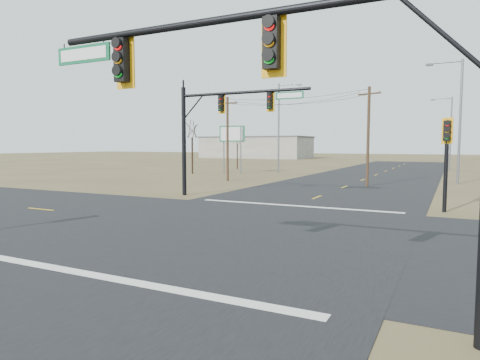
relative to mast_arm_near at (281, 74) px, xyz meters
name	(u,v)px	position (x,y,z in m)	size (l,w,h in m)	color
ground	(235,229)	(-4.93, 7.50, -5.00)	(320.00, 320.00, 0.00)	brown
road_ew	(235,229)	(-4.93, 7.50, -4.99)	(160.00, 14.00, 0.02)	black
road_ns	(235,229)	(-4.93, 7.50, -4.98)	(14.00, 160.00, 0.02)	black
stop_bar_near	(106,277)	(-4.93, 0.00, -4.97)	(12.00, 0.40, 0.01)	silver
stop_bar_far	(295,206)	(-4.93, 15.00, -4.97)	(12.00, 0.40, 0.01)	silver
mast_arm_near	(281,74)	(0.00, 0.00, 0.00)	(10.34, 0.41, 6.85)	black
mast_arm_far	(220,117)	(-10.87, 16.75, 0.41)	(9.28, 0.49, 7.52)	black
pedestal_signal_ne	(447,145)	(2.86, 16.36, -1.46)	(0.65, 0.57, 4.97)	black
utility_pole_near	(368,135)	(-3.28, 28.62, -0.61)	(1.96, 0.83, 8.38)	#49301F
utility_pole_far	(228,137)	(-16.80, 28.86, -0.69)	(1.99, 0.49, 8.21)	#49301F
highway_sign	(232,140)	(-21.37, 38.55, -0.81)	(3.02, 1.02, 5.90)	slate
streetlight_a	(457,114)	(3.34, 35.12, 1.27)	(3.13, 0.48, 11.16)	slate
streetlight_b	(449,129)	(2.44, 58.24, 0.71)	(2.83, 0.30, 10.17)	slate
streetlight_c	(280,123)	(-16.52, 42.42, 1.29)	(3.13, 0.42, 11.19)	slate
bare_tree_a	(192,129)	(-25.47, 35.84, 0.51)	(3.72, 3.72, 6.96)	black
bare_tree_b	(237,138)	(-25.17, 47.41, -0.44)	(2.83, 2.83, 5.70)	black
warehouse_left	(256,148)	(-44.93, 97.50, -2.25)	(28.00, 14.00, 5.50)	#ACA599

